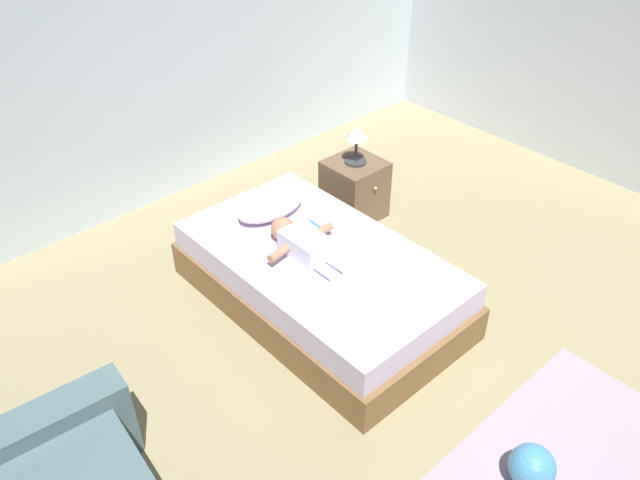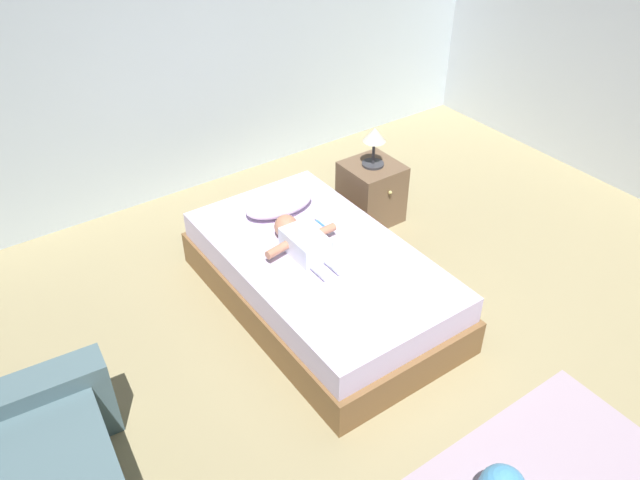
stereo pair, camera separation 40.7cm
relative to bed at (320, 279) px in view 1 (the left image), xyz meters
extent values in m
plane|color=#9A8C63|center=(0.13, -1.00, -0.22)|extent=(8.00, 8.00, 0.00)
cube|color=silver|center=(0.13, 2.00, 1.04)|extent=(8.00, 0.12, 2.52)
cube|color=brown|center=(0.00, 0.00, -0.09)|extent=(1.12, 1.96, 0.25)
cube|color=silver|center=(0.00, 0.00, 0.13)|extent=(1.08, 1.89, 0.19)
ellipsoid|color=silver|center=(0.05, 0.58, 0.29)|extent=(0.53, 0.31, 0.13)
cube|color=white|center=(-0.08, 0.05, 0.30)|extent=(0.21, 0.33, 0.15)
sphere|color=tan|center=(-0.08, 0.28, 0.31)|extent=(0.16, 0.16, 0.16)
cylinder|color=tan|center=(-0.26, 0.10, 0.30)|extent=(0.18, 0.08, 0.06)
cylinder|color=tan|center=(0.10, 0.10, 0.30)|extent=(0.17, 0.06, 0.06)
cylinder|color=white|center=(-0.13, -0.19, 0.26)|extent=(0.06, 0.16, 0.06)
cylinder|color=white|center=(-0.03, -0.19, 0.26)|extent=(0.06, 0.16, 0.06)
cube|color=#3B80E4|center=(0.19, 0.25, 0.23)|extent=(0.01, 0.15, 0.01)
cube|color=white|center=(0.19, 0.32, 0.24)|extent=(0.01, 0.02, 0.01)
cube|color=slate|center=(-1.98, -0.10, 0.04)|extent=(0.98, 0.28, 0.52)
cube|color=brown|center=(0.96, 0.63, 0.03)|extent=(0.42, 0.42, 0.50)
sphere|color=tan|center=(0.96, 0.41, 0.14)|extent=(0.03, 0.03, 0.03)
cylinder|color=#333338|center=(0.96, 0.63, 0.29)|extent=(0.17, 0.17, 0.02)
cylinder|color=#333338|center=(0.96, 0.63, 0.40)|extent=(0.02, 0.02, 0.19)
cone|color=beige|center=(0.96, 0.63, 0.55)|extent=(0.18, 0.18, 0.11)
cube|color=#A692A2|center=(0.08, -1.80, -0.21)|extent=(1.57, 0.84, 0.01)
sphere|color=#4996CC|center=(-0.14, -1.76, -0.09)|extent=(0.24, 0.24, 0.24)
camera|label=1|loc=(-2.21, -2.44, 2.72)|focal=35.25mm
camera|label=2|loc=(-1.90, -2.69, 2.72)|focal=35.25mm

